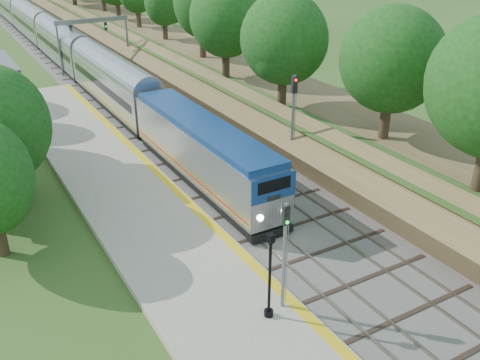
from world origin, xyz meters
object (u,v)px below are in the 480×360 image
signal_platform (285,245)px  lamppost_far (270,281)px  train (47,36)px  signal_farside (293,114)px  signal_gantry (93,31)px

signal_platform → lamppost_far: bearing=-163.9°
train → lamppost_far: (-3.79, -61.47, 0.10)m
train → lamppost_far: size_ratio=27.19×
train → lamppost_far: 61.59m
train → signal_platform: (-2.90, -61.22, 1.46)m
signal_farside → signal_platform: bearing=-126.4°
signal_gantry → signal_platform: signal_gantry is taller
train → lamppost_far: lamppost_far is taller
signal_gantry → signal_farside: signal_farside is taller
signal_gantry → lamppost_far: (-6.27, -47.15, -2.57)m
lamppost_far → signal_farside: bearing=51.6°
train → signal_platform: 61.30m
lamppost_far → signal_platform: (0.89, 0.26, 1.36)m
signal_gantry → train: 14.78m
signal_gantry → lamppost_far: bearing=-97.6°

